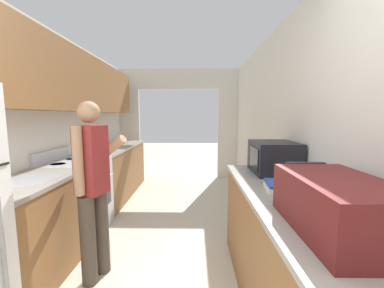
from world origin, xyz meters
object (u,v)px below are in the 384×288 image
(range_oven, at_px, (78,197))
(microwave, at_px, (273,157))
(suitcase, at_px, (337,205))
(person, at_px, (93,187))
(book_stack, at_px, (279,186))
(knife, at_px, (90,154))

(range_oven, relative_size, microwave, 2.17)
(suitcase, relative_size, microwave, 1.40)
(person, height_order, suitcase, person)
(person, height_order, book_stack, person)
(person, xyz_separation_m, knife, (-0.60, 1.28, 0.07))
(book_stack, bearing_deg, knife, 143.75)
(range_oven, bearing_deg, book_stack, -27.47)
(book_stack, relative_size, knife, 0.84)
(range_oven, xyz_separation_m, person, (0.56, -0.81, 0.38))
(range_oven, relative_size, suitcase, 1.55)
(microwave, bearing_deg, knife, 155.79)
(suitcase, height_order, knife, suitcase)
(person, xyz_separation_m, book_stack, (1.51, -0.27, 0.10))
(person, xyz_separation_m, suitcase, (1.56, -0.89, 0.20))
(person, bearing_deg, range_oven, 52.18)
(microwave, bearing_deg, book_stack, -103.34)
(knife, bearing_deg, book_stack, -67.03)
(suitcase, bearing_deg, book_stack, 94.30)
(person, distance_m, knife, 1.41)
(knife, bearing_deg, range_oven, -116.02)
(range_oven, xyz_separation_m, book_stack, (2.07, -1.08, 0.48))
(person, bearing_deg, suitcase, -102.13)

